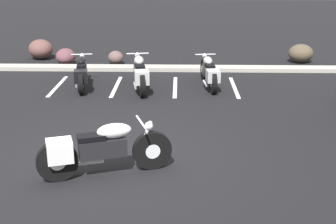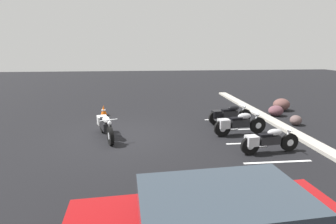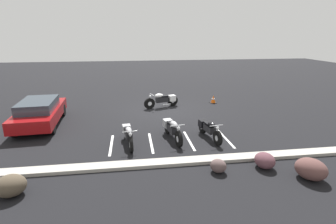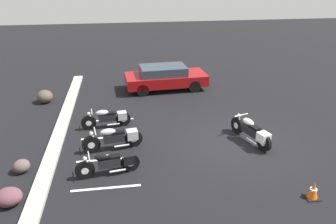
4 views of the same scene
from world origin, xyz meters
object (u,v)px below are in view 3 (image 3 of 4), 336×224
object	(u,v)px
parked_bike_1	(172,129)
landscape_rock_3	(265,160)
parked_bike_2	(128,134)
landscape_rock_0	(10,186)
traffic_cone	(213,99)
landscape_rock_1	(218,166)
car_red	(40,112)
landscape_rock_2	(311,169)
parked_bike_0	(209,129)
motorcycle_white_featured	(163,100)

from	to	relation	value
parked_bike_1	landscape_rock_3	xyz separation A→B (m)	(-2.68, 2.95, -0.19)
parked_bike_2	landscape_rock_0	world-z (taller)	parked_bike_2
parked_bike_2	traffic_cone	world-z (taller)	parked_bike_2
parked_bike_2	landscape_rock_1	world-z (taller)	parked_bike_2
traffic_cone	landscape_rock_3	bearing A→B (deg)	83.78
landscape_rock_0	car_red	bearing A→B (deg)	-80.27
parked_bike_2	landscape_rock_2	world-z (taller)	parked_bike_2
parked_bike_0	landscape_rock_2	world-z (taller)	parked_bike_0
traffic_cone	car_red	bearing A→B (deg)	16.85
landscape_rock_0	landscape_rock_2	bearing A→B (deg)	177.58
motorcycle_white_featured	parked_bike_1	xyz separation A→B (m)	(0.25, 5.06, -0.01)
car_red	traffic_cone	world-z (taller)	car_red
landscape_rock_1	traffic_cone	size ratio (longest dim) A/B	1.04
landscape_rock_1	traffic_cone	xyz separation A→B (m)	(-2.56, -8.61, 0.02)
parked_bike_0	landscape_rock_2	bearing A→B (deg)	21.01
traffic_cone	landscape_rock_1	bearing A→B (deg)	73.41
landscape_rock_0	landscape_rock_2	xyz separation A→B (m)	(-8.80, 0.37, 0.03)
landscape_rock_3	landscape_rock_2	bearing A→B (deg)	140.91
landscape_rock_0	landscape_rock_3	world-z (taller)	landscape_rock_0
car_red	landscape_rock_0	bearing A→B (deg)	-173.99
landscape_rock_1	traffic_cone	distance (m)	8.98
car_red	landscape_rock_1	bearing A→B (deg)	-132.07
car_red	landscape_rock_2	world-z (taller)	car_red
landscape_rock_3	motorcycle_white_featured	bearing A→B (deg)	-73.14
landscape_rock_3	car_red	bearing A→B (deg)	-32.49
parked_bike_1	landscape_rock_1	world-z (taller)	parked_bike_1
car_red	landscape_rock_2	xyz separation A→B (m)	(-9.85, 6.46, -0.35)
parked_bike_2	car_red	distance (m)	5.19
parked_bike_0	landscape_rock_0	bearing A→B (deg)	-73.07
parked_bike_0	landscape_rock_1	world-z (taller)	parked_bike_0
motorcycle_white_featured	landscape_rock_2	distance (m)	9.53
car_red	landscape_rock_0	size ratio (longest dim) A/B	5.33
parked_bike_1	traffic_cone	bearing A→B (deg)	137.99
motorcycle_white_featured	landscape_rock_2	xyz separation A→B (m)	(-3.49, 8.87, -0.13)
motorcycle_white_featured	landscape_rock_3	distance (m)	8.37
landscape_rock_2	traffic_cone	bearing A→B (deg)	-89.22
parked_bike_0	landscape_rock_3	bearing A→B (deg)	11.95
landscape_rock_0	parked_bike_0	bearing A→B (deg)	-153.59
landscape_rock_3	traffic_cone	xyz separation A→B (m)	(-0.93, -8.54, -0.02)
motorcycle_white_featured	car_red	bearing A→B (deg)	2.62
parked_bike_2	landscape_rock_1	size ratio (longest dim) A/B	3.75
parked_bike_0	traffic_cone	world-z (taller)	parked_bike_0
parked_bike_1	car_red	xyz separation A→B (m)	(6.11, -2.64, 0.22)
landscape_rock_1	landscape_rock_3	xyz separation A→B (m)	(-1.63, -0.06, 0.04)
parked_bike_1	landscape_rock_3	world-z (taller)	parked_bike_1
car_red	motorcycle_white_featured	bearing A→B (deg)	-72.92
landscape_rock_2	parked_bike_0	bearing A→B (deg)	-59.51
parked_bike_1	traffic_cone	xyz separation A→B (m)	(-3.61, -5.59, -0.22)
landscape_rock_2	landscape_rock_3	distance (m)	1.37
landscape_rock_2	motorcycle_white_featured	bearing A→B (deg)	-68.54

